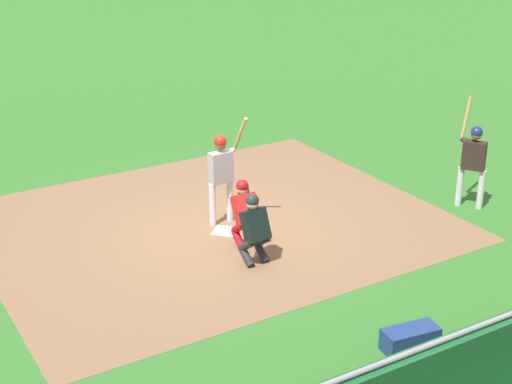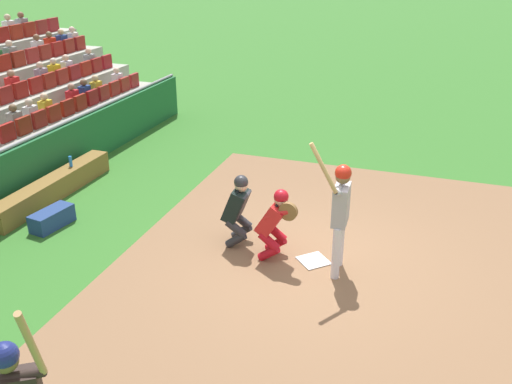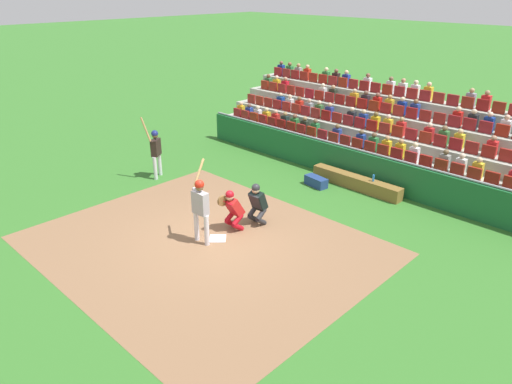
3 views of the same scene
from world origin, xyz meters
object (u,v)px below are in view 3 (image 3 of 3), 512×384
(water_bottle_on_bench, at_px, (373,178))
(catcher_crouching, at_px, (232,207))
(equipment_duffel_bag, at_px, (316,182))
(dugout_bench, at_px, (356,182))
(on_deck_batter, at_px, (156,148))
(home_plate_marker, at_px, (218,238))
(home_plate_umpire, at_px, (257,202))
(batter_at_plate, at_px, (200,204))

(water_bottle_on_bench, bearing_deg, catcher_crouching, 74.45)
(catcher_crouching, bearing_deg, equipment_duffel_bag, -85.51)
(dugout_bench, xyz_separation_m, on_deck_batter, (5.60, 4.14, 0.86))
(dugout_bench, bearing_deg, home_plate_marker, 83.30)
(home_plate_umpire, distance_m, dugout_bench, 4.28)
(equipment_duffel_bag, bearing_deg, on_deck_batter, 44.50)
(home_plate_marker, distance_m, dugout_bench, 5.64)
(dugout_bench, bearing_deg, catcher_crouching, 81.44)
(batter_at_plate, relative_size, catcher_crouching, 1.76)
(home_plate_umpire, xyz_separation_m, water_bottle_on_bench, (-1.15, -4.24, -0.15))
(batter_at_plate, distance_m, catcher_crouching, 1.13)
(home_plate_umpire, relative_size, equipment_duffel_bag, 1.58)
(catcher_crouching, relative_size, on_deck_batter, 0.56)
(home_plate_marker, relative_size, batter_at_plate, 0.20)
(water_bottle_on_bench, relative_size, on_deck_batter, 0.10)
(water_bottle_on_bench, bearing_deg, on_deck_batter, 33.65)
(home_plate_umpire, bearing_deg, dugout_bench, -96.86)
(batter_at_plate, xyz_separation_m, equipment_duffel_bag, (0.25, -5.22, -0.96))
(batter_at_plate, height_order, dugout_bench, batter_at_plate)
(catcher_crouching, bearing_deg, dugout_bench, -98.56)
(water_bottle_on_bench, bearing_deg, home_plate_umpire, 74.87)
(water_bottle_on_bench, xyz_separation_m, equipment_duffel_bag, (1.71, 0.80, -0.39))
(home_plate_marker, relative_size, equipment_duffel_bag, 0.54)
(home_plate_marker, height_order, catcher_crouching, catcher_crouching)
(catcher_crouching, bearing_deg, on_deck_batter, -9.64)
(equipment_duffel_bag, xyz_separation_m, on_deck_batter, (4.53, 3.35, 0.91))
(home_plate_marker, height_order, water_bottle_on_bench, water_bottle_on_bench)
(home_plate_umpire, distance_m, water_bottle_on_bench, 4.40)
(catcher_crouching, distance_m, home_plate_umpire, 0.78)
(catcher_crouching, height_order, equipment_duffel_bag, catcher_crouching)
(home_plate_umpire, height_order, on_deck_batter, on_deck_batter)
(batter_at_plate, bearing_deg, home_plate_umpire, -100.08)
(dugout_bench, height_order, water_bottle_on_bench, water_bottle_on_bench)
(batter_at_plate, height_order, on_deck_batter, on_deck_batter)
(batter_at_plate, relative_size, water_bottle_on_bench, 9.83)
(equipment_duffel_bag, bearing_deg, home_plate_marker, 102.97)
(equipment_duffel_bag, bearing_deg, home_plate_umpire, 107.37)
(catcher_crouching, xyz_separation_m, home_plate_umpire, (-0.24, -0.74, 0.00))
(batter_at_plate, bearing_deg, dugout_bench, -97.82)
(home_plate_umpire, bearing_deg, catcher_crouching, 72.04)
(water_bottle_on_bench, bearing_deg, batter_at_plate, 76.34)
(on_deck_batter, bearing_deg, batter_at_plate, 158.64)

